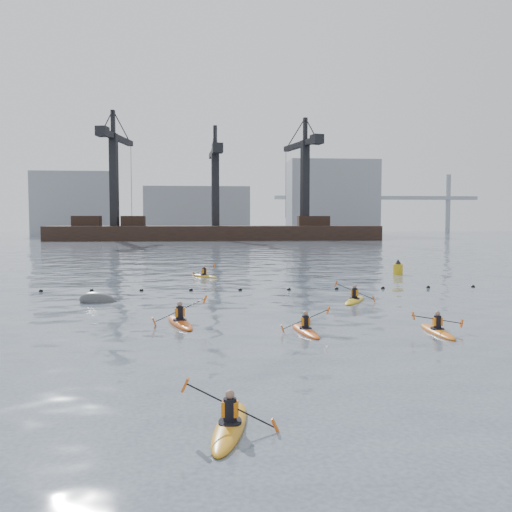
{
  "coord_description": "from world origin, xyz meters",
  "views": [
    {
      "loc": [
        -0.67,
        -10.56,
        4.28
      ],
      "look_at": [
        1.13,
        11.89,
        2.8
      ],
      "focal_mm": 38.0,
      "sensor_mm": 36.0,
      "label": 1
    }
  ],
  "objects_px": {
    "kayaker_3": "(355,300)",
    "mooring_buoy": "(99,302)",
    "nav_buoy": "(398,269)",
    "kayaker_1": "(230,425)",
    "kayaker_0": "(305,330)",
    "kayaker_2": "(180,322)",
    "kayaker_5": "(204,276)",
    "kayaker_4": "(437,330)"
  },
  "relations": [
    {
      "from": "nav_buoy",
      "to": "kayaker_3",
      "type": "bearing_deg",
      "value": -117.4
    },
    {
      "from": "kayaker_3",
      "to": "kayaker_4",
      "type": "distance_m",
      "value": 8.16
    },
    {
      "from": "kayaker_3",
      "to": "nav_buoy",
      "type": "xyz_separation_m",
      "value": [
        7.2,
        13.89,
        0.33
      ]
    },
    {
      "from": "kayaker_1",
      "to": "kayaker_0",
      "type": "bearing_deg",
      "value": 82.17
    },
    {
      "from": "kayaker_0",
      "to": "kayaker_4",
      "type": "relative_size",
      "value": 0.98
    },
    {
      "from": "kayaker_2",
      "to": "kayaker_5",
      "type": "relative_size",
      "value": 1.24
    },
    {
      "from": "kayaker_2",
      "to": "kayaker_0",
      "type": "bearing_deg",
      "value": -38.83
    },
    {
      "from": "nav_buoy",
      "to": "kayaker_1",
      "type": "bearing_deg",
      "value": -114.87
    },
    {
      "from": "kayaker_2",
      "to": "mooring_buoy",
      "type": "xyz_separation_m",
      "value": [
        -4.63,
        6.55,
        -0.1
      ]
    },
    {
      "from": "kayaker_5",
      "to": "kayaker_3",
      "type": "bearing_deg",
      "value": -97.39
    },
    {
      "from": "kayaker_3",
      "to": "mooring_buoy",
      "type": "relative_size",
      "value": 1.54
    },
    {
      "from": "kayaker_1",
      "to": "mooring_buoy",
      "type": "distance_m",
      "value": 19.1
    },
    {
      "from": "kayaker_2",
      "to": "nav_buoy",
      "type": "height_order",
      "value": "nav_buoy"
    },
    {
      "from": "kayaker_5",
      "to": "nav_buoy",
      "type": "relative_size",
      "value": 1.97
    },
    {
      "from": "kayaker_4",
      "to": "kayaker_5",
      "type": "distance_m",
      "value": 23.25
    },
    {
      "from": "kayaker_4",
      "to": "kayaker_3",
      "type": "bearing_deg",
      "value": -82.16
    },
    {
      "from": "kayaker_1",
      "to": "nav_buoy",
      "type": "distance_m",
      "value": 34.08
    },
    {
      "from": "kayaker_5",
      "to": "nav_buoy",
      "type": "bearing_deg",
      "value": -36.57
    },
    {
      "from": "kayaker_1",
      "to": "kayaker_3",
      "type": "bearing_deg",
      "value": 78.11
    },
    {
      "from": "kayaker_2",
      "to": "mooring_buoy",
      "type": "bearing_deg",
      "value": 108.68
    },
    {
      "from": "kayaker_4",
      "to": "mooring_buoy",
      "type": "xyz_separation_m",
      "value": [
        -14.53,
        9.08,
        -0.09
      ]
    },
    {
      "from": "kayaker_4",
      "to": "mooring_buoy",
      "type": "distance_m",
      "value": 17.13
    },
    {
      "from": "kayaker_0",
      "to": "kayaker_3",
      "type": "bearing_deg",
      "value": 54.11
    },
    {
      "from": "kayaker_2",
      "to": "kayaker_3",
      "type": "bearing_deg",
      "value": 15.58
    },
    {
      "from": "kayaker_3",
      "to": "kayaker_5",
      "type": "relative_size",
      "value": 1.12
    },
    {
      "from": "kayaker_0",
      "to": "nav_buoy",
      "type": "xyz_separation_m",
      "value": [
        11.13,
        21.45,
        0.34
      ]
    },
    {
      "from": "kayaker_0",
      "to": "nav_buoy",
      "type": "height_order",
      "value": "nav_buoy"
    },
    {
      "from": "mooring_buoy",
      "to": "nav_buoy",
      "type": "distance_m",
      "value": 24.36
    },
    {
      "from": "kayaker_5",
      "to": "nav_buoy",
      "type": "distance_m",
      "value": 15.34
    },
    {
      "from": "kayaker_0",
      "to": "nav_buoy",
      "type": "bearing_deg",
      "value": 54.17
    },
    {
      "from": "kayaker_0",
      "to": "kayaker_2",
      "type": "bearing_deg",
      "value": 149.35
    },
    {
      "from": "kayaker_2",
      "to": "kayaker_3",
      "type": "distance_m",
      "value": 10.44
    },
    {
      "from": "kayaker_2",
      "to": "nav_buoy",
      "type": "xyz_separation_m",
      "value": [
        16.04,
        19.44,
        0.32
      ]
    },
    {
      "from": "kayaker_0",
      "to": "kayaker_1",
      "type": "xyz_separation_m",
      "value": [
        -3.2,
        -9.47,
        0.0
      ]
    },
    {
      "from": "kayaker_5",
      "to": "kayaker_4",
      "type": "bearing_deg",
      "value": -105.61
    },
    {
      "from": "kayaker_4",
      "to": "nav_buoy",
      "type": "distance_m",
      "value": 22.82
    },
    {
      "from": "mooring_buoy",
      "to": "kayaker_0",
      "type": "bearing_deg",
      "value": -41.9
    },
    {
      "from": "kayaker_1",
      "to": "kayaker_5",
      "type": "distance_m",
      "value": 30.3
    },
    {
      "from": "kayaker_0",
      "to": "kayaker_2",
      "type": "height_order",
      "value": "kayaker_2"
    },
    {
      "from": "kayaker_1",
      "to": "kayaker_2",
      "type": "xyz_separation_m",
      "value": [
        -1.7,
        11.47,
        0.01
      ]
    },
    {
      "from": "kayaker_3",
      "to": "nav_buoy",
      "type": "bearing_deg",
      "value": 91.21
    },
    {
      "from": "mooring_buoy",
      "to": "kayaker_5",
      "type": "bearing_deg",
      "value": 66.5
    }
  ]
}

